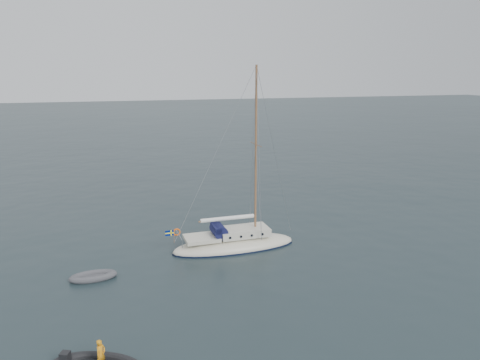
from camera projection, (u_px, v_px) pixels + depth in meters
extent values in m
plane|color=black|center=(227.00, 256.00, 29.50)|extent=(300.00, 300.00, 0.00)
ellipsoid|color=beige|center=(234.00, 246.00, 30.80)|extent=(8.21, 2.55, 1.37)
cube|color=beige|center=(244.00, 232.00, 30.75)|extent=(3.28, 1.73, 0.50)
cube|color=beige|center=(201.00, 238.00, 30.03)|extent=(2.19, 1.73, 0.23)
cylinder|color=#13163E|center=(219.00, 230.00, 30.24)|extent=(0.88, 1.50, 0.88)
cube|color=#13163E|center=(216.00, 228.00, 30.15)|extent=(0.41, 1.50, 0.36)
cylinder|color=#99633C|center=(256.00, 153.00, 29.76)|extent=(0.14, 0.14, 10.94)
cylinder|color=#99633C|center=(256.00, 144.00, 29.63)|extent=(0.05, 2.01, 0.05)
cylinder|color=#99633C|center=(227.00, 219.00, 30.23)|extent=(3.83, 0.09, 0.09)
cylinder|color=white|center=(227.00, 218.00, 30.22)|extent=(3.56, 0.26, 0.26)
cylinder|color=#96979F|center=(179.00, 234.00, 29.55)|extent=(0.04, 2.01, 0.04)
torus|color=#FF5A0A|center=(177.00, 231.00, 30.05)|extent=(0.49, 0.09, 0.49)
cylinder|color=#99633C|center=(174.00, 236.00, 29.49)|extent=(0.03, 0.03, 0.82)
cube|color=navy|center=(169.00, 232.00, 29.35)|extent=(0.55, 0.02, 0.35)
cube|color=yellow|center=(169.00, 232.00, 29.35)|extent=(0.57, 0.03, 0.08)
cube|color=yellow|center=(171.00, 232.00, 29.38)|extent=(0.08, 0.03, 0.36)
cylinder|color=black|center=(223.00, 229.00, 31.25)|extent=(0.16, 0.05, 0.16)
cylinder|color=black|center=(230.00, 238.00, 29.62)|extent=(0.16, 0.05, 0.16)
cylinder|color=black|center=(233.00, 228.00, 31.45)|extent=(0.16, 0.05, 0.16)
cylinder|color=black|center=(241.00, 237.00, 29.81)|extent=(0.16, 0.05, 0.16)
cylinder|color=black|center=(244.00, 227.00, 31.64)|extent=(0.16, 0.05, 0.16)
cylinder|color=black|center=(252.00, 236.00, 30.01)|extent=(0.16, 0.05, 0.16)
cylinder|color=black|center=(254.00, 226.00, 31.84)|extent=(0.16, 0.05, 0.16)
cylinder|color=black|center=(262.00, 235.00, 30.20)|extent=(0.16, 0.05, 0.16)
cube|color=#4A494E|center=(93.00, 277.00, 26.24)|extent=(1.60, 0.66, 0.09)
imported|color=orange|center=(101.00, 353.00, 18.12)|extent=(0.41, 0.51, 1.22)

